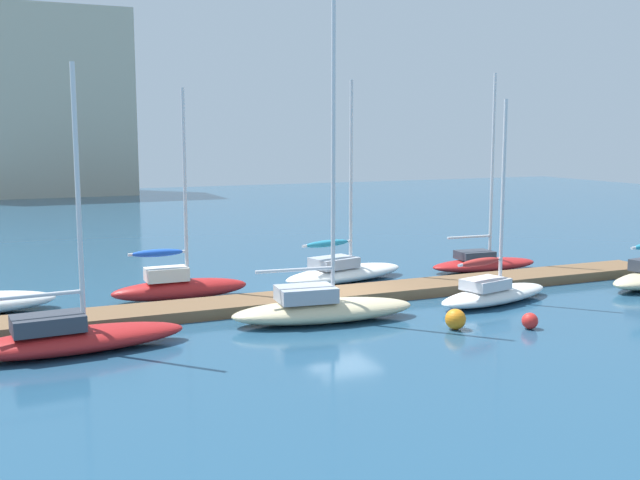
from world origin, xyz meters
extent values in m
plane|color=navy|center=(0.00, 0.00, 0.00)|extent=(120.00, 120.00, 0.00)
cube|color=brown|center=(0.00, 0.00, 0.19)|extent=(29.02, 1.98, 0.38)
ellipsoid|color=#B21E1E|center=(-9.83, -2.97, 0.35)|extent=(6.49, 2.15, 0.70)
cube|color=#333842|center=(-10.47, -3.01, 0.93)|extent=(1.99, 1.33, 0.45)
cylinder|color=silver|center=(-9.51, -2.95, 4.38)|extent=(0.14, 0.14, 7.35)
cylinder|color=silver|center=(-10.85, -3.04, 1.74)|extent=(2.68, 0.29, 0.11)
ellipsoid|color=#B21E1E|center=(-5.39, 2.63, 0.37)|extent=(5.09, 1.36, 0.75)
cube|color=silver|center=(-5.90, 2.63, 0.99)|extent=(1.53, 0.94, 0.49)
cylinder|color=silver|center=(-5.13, 2.63, 4.25)|extent=(0.13, 0.13, 7.00)
cylinder|color=silver|center=(-6.20, 2.63, 1.80)|extent=(2.14, 0.12, 0.10)
ellipsoid|color=blue|center=(-6.20, 2.63, 1.80)|extent=(1.92, 0.37, 0.28)
ellipsoid|color=beige|center=(-1.91, -2.61, 0.37)|extent=(6.32, 2.54, 0.74)
cube|color=#9EA3AD|center=(-2.52, -2.55, 0.97)|extent=(1.98, 1.52, 0.48)
cylinder|color=silver|center=(-1.60, -2.65, 5.48)|extent=(0.14, 0.14, 9.49)
cylinder|color=silver|center=(-2.89, -2.51, 1.78)|extent=(2.58, 0.38, 0.11)
ellipsoid|color=white|center=(1.70, 3.27, 0.32)|extent=(6.16, 3.18, 0.64)
cube|color=#9EA3AD|center=(1.13, 3.14, 0.85)|extent=(2.02, 1.68, 0.42)
cylinder|color=silver|center=(1.99, 3.34, 4.45)|extent=(0.14, 0.14, 7.62)
cylinder|color=silver|center=(0.79, 3.05, 1.67)|extent=(2.43, 0.68, 0.11)
ellipsoid|color=teal|center=(0.79, 3.05, 1.67)|extent=(2.25, 0.86, 0.28)
ellipsoid|color=white|center=(4.90, -2.63, 0.29)|extent=(5.60, 2.86, 0.59)
cube|color=silver|center=(4.38, -2.76, 0.78)|extent=(1.84, 1.48, 0.38)
cylinder|color=silver|center=(5.16, -2.57, 3.96)|extent=(0.13, 0.13, 6.74)
cylinder|color=silver|center=(4.06, -2.84, 1.60)|extent=(2.22, 0.65, 0.11)
ellipsoid|color=#B72D28|center=(4.06, -2.84, 1.60)|extent=(2.06, 0.85, 0.28)
ellipsoid|color=#B21E1E|center=(8.44, 2.87, 0.28)|extent=(5.24, 1.97, 0.57)
cube|color=#333842|center=(7.93, 2.90, 0.75)|extent=(1.61, 1.24, 0.37)
cylinder|color=silver|center=(8.70, 2.85, 4.63)|extent=(0.13, 0.13, 8.14)
cylinder|color=silver|center=(7.62, 2.92, 1.58)|extent=(2.16, 0.25, 0.10)
sphere|color=orange|center=(1.48, -5.19, 0.33)|extent=(0.66, 0.66, 0.66)
sphere|color=red|center=(3.66, -6.09, 0.26)|extent=(0.52, 0.52, 0.52)
cube|color=#BCB299|center=(-6.70, 54.64, 8.94)|extent=(17.75, 8.34, 17.87)
camera|label=1|loc=(-11.93, -24.83, 6.18)|focal=42.79mm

